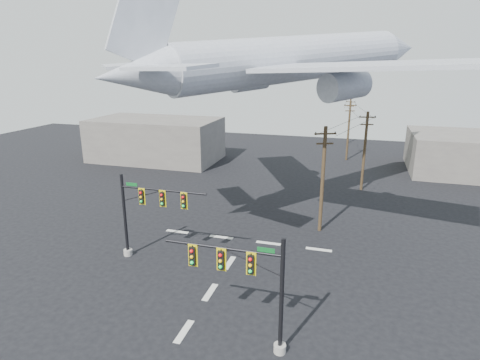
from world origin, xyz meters
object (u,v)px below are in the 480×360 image
(utility_pole_b, at_px, (365,150))
(signal_mast_far, at_px, (144,213))
(signal_mast_near, at_px, (251,286))
(airliner, at_px, (295,60))
(utility_pole_c, at_px, (348,130))
(utility_pole_d, at_px, (349,120))
(utility_pole_a, at_px, (323,178))

(utility_pole_b, bearing_deg, signal_mast_far, -136.31)
(signal_mast_near, bearing_deg, airliner, 93.40)
(utility_pole_b, relative_size, utility_pole_c, 1.03)
(utility_pole_c, xyz_separation_m, utility_pole_d, (-0.28, 12.85, -0.41))
(signal_mast_far, xyz_separation_m, airliner, (8.79, 10.47, 10.48))
(signal_mast_near, distance_m, utility_pole_c, 43.01)
(signal_mast_far, height_order, utility_pole_b, utility_pole_b)
(signal_mast_near, xyz_separation_m, utility_pole_a, (1.91, 15.89, 1.18))
(utility_pole_a, height_order, utility_pole_c, utility_pole_a)
(signal_mast_near, relative_size, airliner, 0.21)
(signal_mast_far, bearing_deg, airliner, 50.00)
(utility_pole_a, bearing_deg, signal_mast_near, -118.99)
(signal_mast_near, height_order, signal_mast_far, signal_mast_far)
(signal_mast_near, distance_m, utility_pole_d, 55.81)
(utility_pole_a, xyz_separation_m, utility_pole_b, (3.37, 12.80, -0.11))
(utility_pole_c, relative_size, utility_pole_d, 1.10)
(utility_pole_d, bearing_deg, airliner, -75.69)
(signal_mast_far, relative_size, utility_pole_d, 0.88)
(utility_pole_a, distance_m, utility_pole_d, 39.86)
(utility_pole_c, height_order, utility_pole_d, utility_pole_c)
(airliner, bearing_deg, utility_pole_b, 8.06)
(airliner, bearing_deg, signal_mast_far, 177.71)
(signal_mast_near, bearing_deg, utility_pole_c, 85.86)
(signal_mast_far, bearing_deg, utility_pole_b, 55.01)
(utility_pole_d, height_order, airliner, airliner)
(utility_pole_d, distance_m, airliner, 39.66)
(signal_mast_near, relative_size, signal_mast_far, 0.93)
(signal_mast_near, xyz_separation_m, signal_mast_far, (-9.83, 7.10, 0.08))
(utility_pole_b, bearing_deg, utility_pole_a, -116.08)
(utility_pole_d, bearing_deg, utility_pole_a, -71.21)
(utility_pole_d, xyz_separation_m, airliner, (-3.87, -38.17, 10.05))
(utility_pole_c, bearing_deg, utility_pole_b, -92.57)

